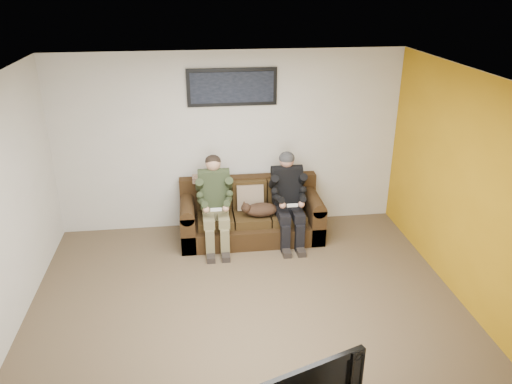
{
  "coord_description": "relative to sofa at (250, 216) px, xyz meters",
  "views": [
    {
      "loc": [
        -0.52,
        -4.64,
        3.5
      ],
      "look_at": [
        0.24,
        1.2,
        0.95
      ],
      "focal_mm": 35.0,
      "sensor_mm": 36.0,
      "label": 1
    }
  ],
  "objects": [
    {
      "name": "wall_back",
      "position": [
        -0.24,
        0.43,
        0.99
      ],
      "size": [
        5.0,
        0.0,
        5.0
      ],
      "primitive_type": "plane",
      "rotation": [
        1.57,
        0.0,
        0.0
      ],
      "color": "beige",
      "rests_on": "ground"
    },
    {
      "name": "cat",
      "position": [
        0.11,
        -0.22,
        0.19
      ],
      "size": [
        0.66,
        0.26,
        0.24
      ],
      "color": "#432A1A",
      "rests_on": "sofa"
    },
    {
      "name": "person_left",
      "position": [
        -0.52,
        -0.17,
        0.39
      ],
      "size": [
        0.51,
        0.87,
        1.26
      ],
      "color": "olive",
      "rests_on": "sofa"
    },
    {
      "name": "framed_poster",
      "position": [
        -0.2,
        0.39,
        1.79
      ],
      "size": [
        1.25,
        0.05,
        0.52
      ],
      "color": "black",
      "rests_on": "wall_back"
    },
    {
      "name": "person_right",
      "position": [
        0.52,
        -0.17,
        0.39
      ],
      "size": [
        0.51,
        0.86,
        1.27
      ],
      "color": "black",
      "rests_on": "sofa"
    },
    {
      "name": "throw_pillow",
      "position": [
        0.0,
        0.04,
        0.27
      ],
      "size": [
        0.38,
        0.18,
        0.38
      ],
      "primitive_type": "cube",
      "rotation": [
        -0.21,
        0.0,
        0.0
      ],
      "color": "#877058",
      "rests_on": "sofa"
    },
    {
      "name": "sofa",
      "position": [
        0.0,
        0.0,
        0.0
      ],
      "size": [
        2.01,
        0.87,
        0.82
      ],
      "color": "#301E0E",
      "rests_on": "ground"
    },
    {
      "name": "accent_wall_right",
      "position": [
        2.25,
        -1.82,
        0.99
      ],
      "size": [
        0.0,
        4.5,
        4.5
      ],
      "primitive_type": "plane",
      "rotation": [
        1.57,
        0.0,
        -1.57
      ],
      "color": "#BC8612",
      "rests_on": "ground"
    },
    {
      "name": "floor",
      "position": [
        -0.24,
        -1.82,
        -0.31
      ],
      "size": [
        5.0,
        5.0,
        0.0
      ],
      "primitive_type": "plane",
      "color": "brown",
      "rests_on": "ground"
    },
    {
      "name": "ceiling",
      "position": [
        -0.24,
        -1.82,
        2.29
      ],
      "size": [
        5.0,
        5.0,
        0.0
      ],
      "primitive_type": "plane",
      "rotation": [
        3.14,
        0.0,
        0.0
      ],
      "color": "silver",
      "rests_on": "ground"
    },
    {
      "name": "wall_front",
      "position": [
        -0.24,
        -4.07,
        0.99
      ],
      "size": [
        5.0,
        0.0,
        5.0
      ],
      "primitive_type": "plane",
      "rotation": [
        -1.57,
        0.0,
        0.0
      ],
      "color": "beige",
      "rests_on": "ground"
    },
    {
      "name": "throw_blanket",
      "position": [
        -0.61,
        0.25,
        0.51
      ],
      "size": [
        0.41,
        0.2,
        0.07
      ],
      "primitive_type": "cube",
      "color": "tan",
      "rests_on": "sofa"
    },
    {
      "name": "wall_right",
      "position": [
        2.26,
        -1.82,
        0.99
      ],
      "size": [
        0.0,
        4.5,
        4.5
      ],
      "primitive_type": "plane",
      "rotation": [
        1.57,
        0.0,
        -1.57
      ],
      "color": "beige",
      "rests_on": "ground"
    }
  ]
}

